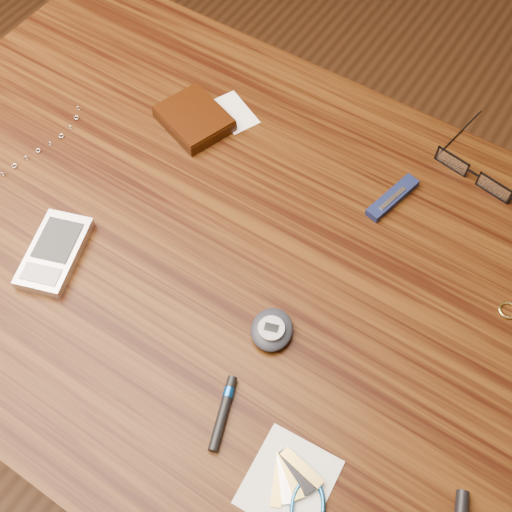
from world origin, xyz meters
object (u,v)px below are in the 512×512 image
Objects in this scene: desk at (217,279)px; wallet_and_card at (195,118)px; pda_phone at (55,252)px; pocket_knife at (392,198)px; pedometer at (272,329)px; notepad_keys at (298,494)px; eyeglasses at (475,172)px.

desk is 7.23× the size of wallet_and_card.
desk is at bearing 39.97° from pda_phone.
pocket_knife is at bearing 47.94° from desk.
pedometer is at bearing 11.60° from pda_phone.
pedometer is 0.18m from notepad_keys.
wallet_and_card is (-0.14, 0.15, 0.11)m from desk.
wallet_and_card is at bearing 131.94° from desk.
notepad_keys is (0.01, -0.48, -0.01)m from eyeglasses.
wallet_and_card is at bearing 86.58° from pda_phone.
desk is 0.23m from wallet_and_card.
pda_phone is 1.83× the size of pedometer.
pedometer is 0.77× the size of pocket_knife.
pedometer reaches higher than wallet_and_card.
eyeglasses reaches higher than pedometer.
pda_phone is (-0.02, -0.28, -0.00)m from wallet_and_card.
pocket_knife is (-0.08, -0.09, -0.01)m from eyeglasses.
pda_phone is at bearing 168.87° from notepad_keys.
pedometer is (0.13, -0.07, 0.11)m from desk.
pda_phone reaches higher than pocket_knife.
notepad_keys is at bearing -42.58° from wallet_and_card.
pda_phone reaches higher than notepad_keys.
wallet_and_card is 1.53× the size of pocket_knife.
pocket_knife reaches higher than notepad_keys.
pedometer is at bearing -97.01° from pocket_knife.
eyeglasses is 0.56m from pda_phone.
wallet_and_card is at bearing -161.33° from eyeglasses.
eyeglasses is 0.12m from pocket_knife.
desk is 7.24× the size of eyeglasses.
desk is at bearing 140.79° from notepad_keys.
eyeglasses is at bearing 49.09° from desk.
pda_phone reaches higher than desk.
pda_phone is at bearing -134.10° from eyeglasses.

